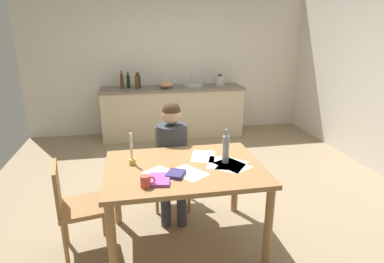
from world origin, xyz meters
The scene contains 28 objects.
ground_plane centered at (0.00, 0.00, -0.02)m, with size 5.20×5.20×0.04m, color #937F60.
wall_back centered at (0.00, 2.60, 1.30)m, with size 5.20×0.12×2.60m, color silver.
kitchen_counter centered at (0.00, 2.24, 0.45)m, with size 2.55×0.64×0.90m.
dining_table centered at (-0.30, -0.94, 0.67)m, with size 1.36×0.99×0.77m.
chair_at_table centered at (-0.32, -0.20, 0.48)m, with size 0.44×0.44×0.86m.
person_seated centered at (-0.34, -0.35, 0.68)m, with size 0.36×0.61×1.19m.
chair_side_empty centered at (-1.24, -0.91, 0.47)m, with size 0.47×0.47×0.85m.
coffee_mug centered at (-0.65, -1.26, 0.81)m, with size 0.11×0.08×0.09m.
candlestick centered at (-0.75, -0.82, 0.85)m, with size 0.06×0.06×0.29m.
book_magazine centered at (-0.54, -1.18, 0.78)m, with size 0.16×0.22×0.02m, color #9D479A.
book_cookery centered at (-0.40, -1.11, 0.78)m, with size 0.13×0.16×0.03m, color navy.
paper_letter centered at (0.11, -0.99, 0.77)m, with size 0.21×0.30×0.00m, color white.
paper_bill centered at (-0.29, -1.08, 0.77)m, with size 0.21×0.30×0.00m, color white.
paper_envelope centered at (-0.09, -0.75, 0.77)m, with size 0.21×0.30×0.00m, color white.
paper_receipt centered at (0.11, -1.00, 0.77)m, with size 0.21×0.30×0.00m, color white.
paper_notice centered at (-0.51, -1.07, 0.77)m, with size 0.21×0.30×0.00m, color white.
paper_flyer centered at (0.02, -0.92, 0.77)m, with size 0.21×0.30×0.00m, color white.
wine_bottle_on_table centered at (0.07, -0.92, 0.90)m, with size 0.06×0.06×0.31m.
sink_unit centered at (0.38, 2.24, 0.92)m, with size 0.36×0.36×0.24m.
bottle_oil centered at (-0.88, 2.26, 1.03)m, with size 0.06×0.06×0.31m.
bottle_vinegar centered at (-0.77, 2.32, 1.02)m, with size 0.06×0.06×0.27m.
bottle_wine_red centered at (-0.62, 2.19, 1.02)m, with size 0.06×0.06×0.28m.
bottle_sauce centered at (-0.59, 2.26, 1.01)m, with size 0.07×0.07×0.27m.
mixing_bowl centered at (-0.13, 2.19, 0.96)m, with size 0.27×0.27×0.12m, color tan.
stovetop_kettle centered at (0.88, 2.24, 1.00)m, with size 0.18×0.18×0.22m.
wine_glass_near_sink centered at (0.05, 2.39, 1.01)m, with size 0.07×0.07×0.15m.
wine_glass_by_kettle centered at (-0.07, 2.39, 1.01)m, with size 0.07×0.07×0.15m.
wine_glass_back_left centered at (-0.13, 2.39, 1.01)m, with size 0.07×0.07×0.15m.
Camera 1 is at (-0.71, -3.47, 1.91)m, focal length 30.15 mm.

